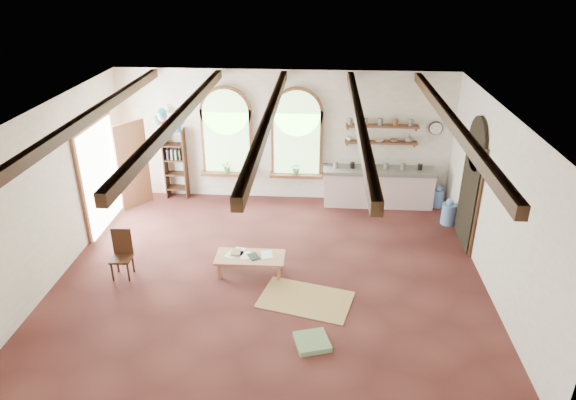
# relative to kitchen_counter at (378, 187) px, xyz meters

# --- Properties ---
(floor) EXTENTS (8.00, 8.00, 0.00)m
(floor) POSITION_rel_kitchen_counter_xyz_m (-2.30, -3.20, -0.48)
(floor) COLOR #5D2A26
(floor) RESTS_ON ground
(ceiling_beams) EXTENTS (6.20, 6.80, 0.18)m
(ceiling_beams) POSITION_rel_kitchen_counter_xyz_m (-2.30, -3.20, 2.62)
(ceiling_beams) COLOR #3D1F13
(ceiling_beams) RESTS_ON ceiling
(window_left) EXTENTS (1.30, 0.28, 2.20)m
(window_left) POSITION_rel_kitchen_counter_xyz_m (-3.70, 0.23, 1.16)
(window_left) COLOR brown
(window_left) RESTS_ON floor
(window_right) EXTENTS (1.30, 0.28, 2.20)m
(window_right) POSITION_rel_kitchen_counter_xyz_m (-2.00, 0.23, 1.16)
(window_right) COLOR brown
(window_right) RESTS_ON floor
(left_doorway) EXTENTS (0.10, 1.90, 2.50)m
(left_doorway) POSITION_rel_kitchen_counter_xyz_m (-6.25, -1.40, 0.67)
(left_doorway) COLOR brown
(left_doorway) RESTS_ON floor
(right_doorway) EXTENTS (0.10, 1.30, 2.40)m
(right_doorway) POSITION_rel_kitchen_counter_xyz_m (1.65, -1.70, 0.62)
(right_doorway) COLOR black
(right_doorway) RESTS_ON floor
(kitchen_counter) EXTENTS (2.68, 0.62, 0.94)m
(kitchen_counter) POSITION_rel_kitchen_counter_xyz_m (0.00, 0.00, 0.00)
(kitchen_counter) COLOR silver
(kitchen_counter) RESTS_ON floor
(wall_shelf_lower) EXTENTS (1.70, 0.24, 0.04)m
(wall_shelf_lower) POSITION_rel_kitchen_counter_xyz_m (0.00, 0.18, 1.07)
(wall_shelf_lower) COLOR brown
(wall_shelf_lower) RESTS_ON wall_back
(wall_shelf_upper) EXTENTS (1.70, 0.24, 0.04)m
(wall_shelf_upper) POSITION_rel_kitchen_counter_xyz_m (0.00, 0.18, 1.47)
(wall_shelf_upper) COLOR brown
(wall_shelf_upper) RESTS_ON wall_back
(wall_clock) EXTENTS (0.32, 0.04, 0.32)m
(wall_clock) POSITION_rel_kitchen_counter_xyz_m (1.25, 0.25, 1.42)
(wall_clock) COLOR black
(wall_clock) RESTS_ON wall_back
(bookshelf) EXTENTS (0.53, 0.32, 1.80)m
(bookshelf) POSITION_rel_kitchen_counter_xyz_m (-5.00, 0.12, 0.42)
(bookshelf) COLOR #3D1F13
(bookshelf) RESTS_ON floor
(coffee_table) EXTENTS (1.32, 0.61, 0.37)m
(coffee_table) POSITION_rel_kitchen_counter_xyz_m (-2.70, -3.23, -0.15)
(coffee_table) COLOR #A8744D
(coffee_table) RESTS_ON floor
(side_chair) EXTENTS (0.39, 0.39, 0.94)m
(side_chair) POSITION_rel_kitchen_counter_xyz_m (-5.10, -3.48, -0.20)
(side_chair) COLOR #3D1F13
(side_chair) RESTS_ON floor
(floor_mat) EXTENTS (1.79, 1.35, 0.02)m
(floor_mat) POSITION_rel_kitchen_counter_xyz_m (-1.61, -4.02, -0.47)
(floor_mat) COLOR tan
(floor_mat) RESTS_ON floor
(floor_cushion) EXTENTS (0.64, 0.64, 0.09)m
(floor_cushion) POSITION_rel_kitchen_counter_xyz_m (-1.46, -5.17, -0.43)
(floor_cushion) COLOR gray
(floor_cushion) RESTS_ON floor
(water_jug_a) EXTENTS (0.29, 0.29, 0.55)m
(water_jug_a) POSITION_rel_kitchen_counter_xyz_m (1.45, -0.00, -0.24)
(water_jug_a) COLOR #628CD2
(water_jug_a) RESTS_ON floor
(water_jug_b) EXTENTS (0.32, 0.32, 0.63)m
(water_jug_b) POSITION_rel_kitchen_counter_xyz_m (1.52, -0.90, -0.21)
(water_jug_b) COLOR #628CD2
(water_jug_b) RESTS_ON floor
(balloon_cluster) EXTENTS (0.72, 0.79, 1.14)m
(balloon_cluster) POSITION_rel_kitchen_counter_xyz_m (-4.71, -0.90, 1.85)
(balloon_cluster) COLOR silver
(balloon_cluster) RESTS_ON floor
(table_book) EXTENTS (0.19, 0.27, 0.02)m
(table_book) POSITION_rel_kitchen_counter_xyz_m (-3.08, -3.12, -0.09)
(table_book) COLOR olive
(table_book) RESTS_ON coffee_table
(tablet) EXTENTS (0.29, 0.31, 0.01)m
(tablet) POSITION_rel_kitchen_counter_xyz_m (-2.63, -3.24, -0.10)
(tablet) COLOR black
(tablet) RESTS_ON coffee_table
(potted_plant_left) EXTENTS (0.27, 0.23, 0.30)m
(potted_plant_left) POSITION_rel_kitchen_counter_xyz_m (-3.70, 0.12, 0.37)
(potted_plant_left) COLOR #598C4C
(potted_plant_left) RESTS_ON window_left
(potted_plant_right) EXTENTS (0.27, 0.23, 0.30)m
(potted_plant_right) POSITION_rel_kitchen_counter_xyz_m (-2.00, 0.12, 0.37)
(potted_plant_right) COLOR #598C4C
(potted_plant_right) RESTS_ON window_right
(shelf_cup_a) EXTENTS (0.12, 0.10, 0.10)m
(shelf_cup_a) POSITION_rel_kitchen_counter_xyz_m (-0.75, 0.18, 1.14)
(shelf_cup_a) COLOR white
(shelf_cup_a) RESTS_ON wall_shelf_lower
(shelf_cup_b) EXTENTS (0.10, 0.10, 0.09)m
(shelf_cup_b) POSITION_rel_kitchen_counter_xyz_m (-0.40, 0.18, 1.14)
(shelf_cup_b) COLOR beige
(shelf_cup_b) RESTS_ON wall_shelf_lower
(shelf_bowl_a) EXTENTS (0.22, 0.22, 0.05)m
(shelf_bowl_a) POSITION_rel_kitchen_counter_xyz_m (-0.05, 0.18, 1.12)
(shelf_bowl_a) COLOR beige
(shelf_bowl_a) RESTS_ON wall_shelf_lower
(shelf_bowl_b) EXTENTS (0.20, 0.20, 0.06)m
(shelf_bowl_b) POSITION_rel_kitchen_counter_xyz_m (0.30, 0.18, 1.12)
(shelf_bowl_b) COLOR #8C664C
(shelf_bowl_b) RESTS_ON wall_shelf_lower
(shelf_vase) EXTENTS (0.18, 0.18, 0.19)m
(shelf_vase) POSITION_rel_kitchen_counter_xyz_m (0.65, 0.18, 1.19)
(shelf_vase) COLOR slate
(shelf_vase) RESTS_ON wall_shelf_lower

